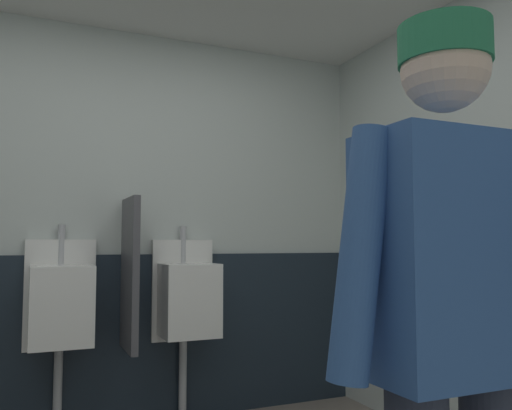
{
  "coord_description": "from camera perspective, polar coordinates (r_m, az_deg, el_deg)",
  "views": [
    {
      "loc": [
        -0.44,
        -1.64,
        1.12
      ],
      "look_at": [
        0.24,
        -0.09,
        1.25
      ],
      "focal_mm": 36.67,
      "sensor_mm": 36.0,
      "label": 1
    }
  ],
  "objects": [
    {
      "name": "wall_back",
      "position": [
        3.48,
        -16.31,
        -1.93
      ],
      "size": [
        4.1,
        0.12,
        2.51
      ],
      "primitive_type": "cube",
      "color": "silver",
      "rests_on": "ground_plane"
    },
    {
      "name": "wainscot_band_back",
      "position": [
        3.45,
        -16.41,
        -14.02
      ],
      "size": [
        3.5,
        0.03,
        1.06
      ],
      "primitive_type": "cube",
      "color": "#19232D",
      "rests_on": "ground_plane"
    },
    {
      "name": "urinal_left",
      "position": [
        3.25,
        -20.51,
        -10.12
      ],
      "size": [
        0.4,
        0.34,
        1.24
      ],
      "color": "white",
      "rests_on": "ground_plane"
    },
    {
      "name": "urinal_middle",
      "position": [
        3.38,
        -7.49,
        -10.12
      ],
      "size": [
        0.4,
        0.34,
        1.24
      ],
      "color": "white",
      "rests_on": "ground_plane"
    },
    {
      "name": "privacy_divider_panel",
      "position": [
        3.21,
        -13.61,
        -7.24
      ],
      "size": [
        0.04,
        0.4,
        0.9
      ],
      "primitive_type": "cube",
      "color": "#4C4C51"
    },
    {
      "name": "person",
      "position": [
        1.32,
        20.83,
        -10.95
      ],
      "size": [
        0.63,
        0.6,
        1.65
      ],
      "color": "#2D3342",
      "rests_on": "ground_plane"
    }
  ]
}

